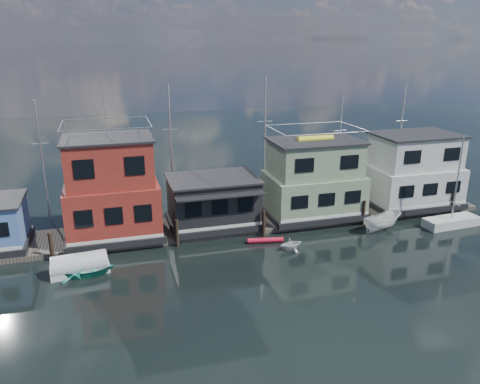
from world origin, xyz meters
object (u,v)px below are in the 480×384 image
object	(u,v)px
tarp_runabout	(80,265)
day_sailer	(451,221)
houseboat_red	(112,190)
houseboat_dark	(213,201)
houseboat_white	(412,171)
dinghy_teal	(85,269)
red_kayak	(265,240)
motorboat	(382,222)
dinghy_white	(291,244)
houseboat_green	(313,179)

from	to	relation	value
tarp_runabout	day_sailer	bearing A→B (deg)	-5.76
houseboat_red	day_sailer	distance (m)	28.32
houseboat_dark	houseboat_white	bearing A→B (deg)	0.06
houseboat_red	dinghy_teal	bearing A→B (deg)	-111.28
houseboat_white	houseboat_dark	bearing A→B (deg)	-179.94
red_kayak	houseboat_white	bearing A→B (deg)	24.32
dinghy_teal	motorboat	world-z (taller)	motorboat
tarp_runabout	dinghy_white	xyz separation A→B (m)	(15.19, -0.46, -0.08)
day_sailer	houseboat_green	bearing A→B (deg)	150.68
houseboat_dark	dinghy_white	xyz separation A→B (m)	(4.67, -5.76, -1.93)
red_kayak	tarp_runabout	world-z (taller)	tarp_runabout
houseboat_green	tarp_runabout	world-z (taller)	houseboat_green
red_kayak	dinghy_white	world-z (taller)	dinghy_white
houseboat_red	houseboat_green	size ratio (longest dim) A/B	1.41
houseboat_red	day_sailer	bearing A→B (deg)	-10.48
houseboat_white	day_sailer	size ratio (longest dim) A/B	1.09
tarp_runabout	dinghy_teal	bearing A→B (deg)	-47.51
houseboat_white	motorboat	xyz separation A→B (m)	(-5.64, -4.32, -2.78)
tarp_runabout	dinghy_white	size ratio (longest dim) A/B	2.11
day_sailer	dinghy_white	world-z (taller)	day_sailer
houseboat_green	dinghy_white	world-z (taller)	houseboat_green
houseboat_red	houseboat_white	size ratio (longest dim) A/B	1.41
houseboat_green	day_sailer	xyz separation A→B (m)	(10.62, -5.11, -3.11)
houseboat_dark	houseboat_green	world-z (taller)	houseboat_green
houseboat_red	red_kayak	size ratio (longest dim) A/B	4.19
tarp_runabout	motorboat	distance (m)	23.91
houseboat_red	houseboat_dark	bearing A→B (deg)	-0.14
houseboat_red	houseboat_green	distance (m)	17.01
houseboat_red	dinghy_white	distance (m)	14.38
houseboat_green	motorboat	bearing A→B (deg)	-44.75
houseboat_red	dinghy_white	bearing A→B (deg)	-24.53
houseboat_white	day_sailer	world-z (taller)	day_sailer
day_sailer	dinghy_white	distance (m)	14.97
dinghy_teal	day_sailer	bearing A→B (deg)	-83.77
houseboat_dark	tarp_runabout	bearing A→B (deg)	-153.27
tarp_runabout	day_sailer	distance (m)	30.15
houseboat_green	red_kayak	world-z (taller)	houseboat_green
houseboat_red	red_kayak	world-z (taller)	houseboat_red
houseboat_red	dinghy_teal	distance (m)	7.08
houseboat_red	houseboat_dark	size ratio (longest dim) A/B	1.60
motorboat	dinghy_white	bearing A→B (deg)	85.73
red_kayak	day_sailer	size ratio (longest dim) A/B	0.37
motorboat	houseboat_dark	bearing A→B (deg)	58.35
houseboat_dark	dinghy_teal	size ratio (longest dim) A/B	1.91
dinghy_teal	dinghy_white	world-z (taller)	dinghy_white
houseboat_red	houseboat_dark	world-z (taller)	houseboat_red
houseboat_dark	red_kayak	size ratio (longest dim) A/B	2.62
houseboat_green	dinghy_white	xyz separation A→B (m)	(-4.33, -5.78, -3.06)
day_sailer	dinghy_white	size ratio (longest dim) A/B	4.14
red_kayak	motorboat	bearing A→B (deg)	8.38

